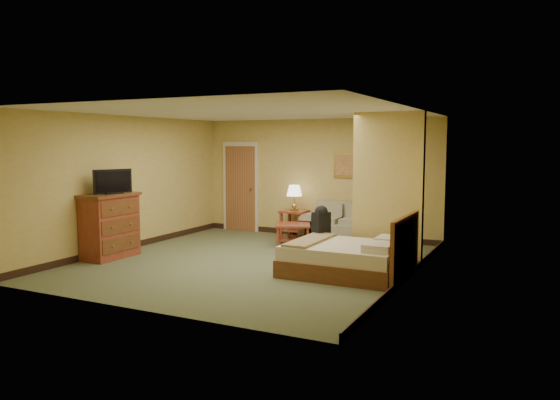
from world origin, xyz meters
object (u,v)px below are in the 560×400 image
Objects in this scene: coffee_table at (293,230)px; bed at (349,258)px; loveseat at (342,229)px; dresser at (110,226)px.

bed reaches higher than coffee_table.
loveseat is at bearing 111.96° from bed.
dresser is (-2.46, -2.55, 0.27)m from coffee_table.
bed is (1.84, -1.85, -0.05)m from coffee_table.
coffee_table is at bearing -133.02° from loveseat.
dresser is at bearing -133.73° from loveseat.
loveseat is 0.87× the size of bed.
dresser reaches higher than loveseat.
coffee_table is (-0.76, -0.82, 0.05)m from loveseat.
dresser is 0.62× the size of bed.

